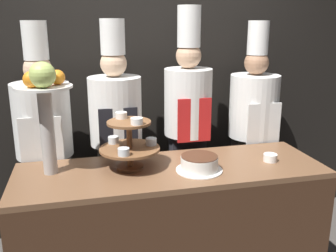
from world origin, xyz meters
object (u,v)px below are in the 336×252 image
at_px(fruit_pedestal, 44,97).
at_px(chef_right, 253,126).
at_px(cup_white, 270,158).
at_px(tiered_stand, 129,142).
at_px(cake_round, 199,164).
at_px(chef_center_left, 116,133).
at_px(chef_center_right, 188,122).
at_px(chef_left, 44,141).

xyz_separation_m(fruit_pedestal, chef_right, (1.56, 0.45, -0.40)).
bearing_deg(cup_white, fruit_pedestal, 175.34).
relative_size(tiered_stand, cake_round, 1.31).
relative_size(fruit_pedestal, chef_center_left, 0.39).
relative_size(fruit_pedestal, chef_center_right, 0.37).
bearing_deg(cake_round, chef_right, 43.05).
height_order(chef_left, chef_center_right, chef_center_right).
height_order(chef_center_left, chef_center_right, chef_center_right).
xyz_separation_m(chef_center_left, chef_right, (1.11, -0.00, -0.02)).
bearing_deg(fruit_pedestal, chef_left, 98.28).
relative_size(tiered_stand, chef_left, 0.22).
distance_m(cake_round, chef_right, 0.90).
bearing_deg(chef_right, chef_center_right, 179.99).
relative_size(chef_center_right, chef_right, 1.06).
bearing_deg(chef_center_right, fruit_pedestal, -155.66).
distance_m(chef_center_left, chef_center_right, 0.56).
bearing_deg(cake_round, chef_center_right, 80.25).
height_order(chef_left, chef_right, same).
height_order(cake_round, chef_center_right, chef_center_right).
distance_m(chef_center_left, chef_right, 1.11).
relative_size(cup_white, chef_center_right, 0.05).
height_order(chef_center_right, chef_right, chef_center_right).
height_order(chef_center_left, chef_right, chef_center_left).
bearing_deg(chef_left, tiered_stand, -40.55).
distance_m(fruit_pedestal, chef_left, 0.61).
distance_m(fruit_pedestal, chef_center_left, 0.74).
relative_size(tiered_stand, chef_center_left, 0.21).
bearing_deg(chef_left, chef_center_right, 0.01).
bearing_deg(chef_center_right, chef_right, -0.01).
distance_m(chef_left, chef_center_left, 0.52).
bearing_deg(chef_center_left, chef_center_right, 0.00).
relative_size(cake_round, chef_left, 0.16).
distance_m(chef_center_right, chef_right, 0.56).
xyz_separation_m(cup_white, chef_left, (-1.48, 0.57, 0.05)).
xyz_separation_m(cake_round, cup_white, (0.51, 0.05, -0.02)).
relative_size(chef_left, chef_right, 1.00).
bearing_deg(tiered_stand, chef_left, 139.45).
xyz_separation_m(tiered_stand, chef_center_right, (0.52, 0.47, -0.03)).
relative_size(tiered_stand, chef_right, 0.22).
xyz_separation_m(cake_round, chef_center_left, (-0.45, 0.62, 0.05)).
height_order(cake_round, chef_center_left, chef_center_left).
height_order(cup_white, chef_center_right, chef_center_right).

